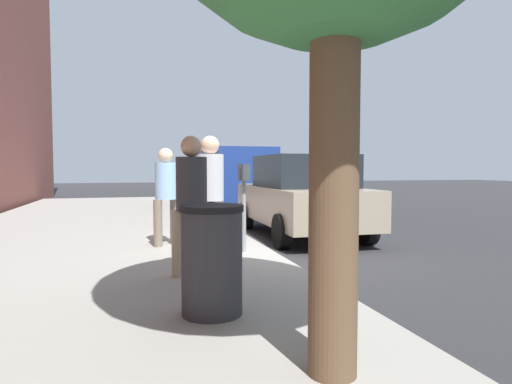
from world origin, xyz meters
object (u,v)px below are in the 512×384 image
object	(u,v)px
parked_van_far	(232,175)
trash_bin	(212,259)
parked_sedan_near	(301,196)
pedestrian_bystander	(192,195)
parking_officer	(166,189)
parking_meter	(244,189)
pedestrian_at_meter	(210,186)

from	to	relation	value
parked_van_far	trash_bin	world-z (taller)	parked_van_far
parked_sedan_near	trash_bin	bearing A→B (deg)	150.68
pedestrian_bystander	parking_officer	xyz separation A→B (m)	(2.39, 0.14, -0.04)
pedestrian_bystander	parking_meter	bearing A→B (deg)	-6.52
pedestrian_at_meter	parking_officer	bearing A→B (deg)	84.11
pedestrian_at_meter	trash_bin	bearing A→B (deg)	-127.97
pedestrian_bystander	trash_bin	xyz separation A→B (m)	(-1.44, 0.00, -0.51)
parking_meter	pedestrian_bystander	size ratio (longest dim) A/B	0.81
parking_meter	pedestrian_bystander	world-z (taller)	pedestrian_bystander
parking_meter	parked_van_far	size ratio (longest dim) A/B	0.27
parking_officer	parked_van_far	xyz separation A→B (m)	(8.26, -2.99, 0.12)
parking_meter	parking_officer	world-z (taller)	parking_officer
pedestrian_at_meter	parked_sedan_near	bearing A→B (deg)	17.95
parked_sedan_near	pedestrian_at_meter	bearing A→B (deg)	136.53
pedestrian_at_meter	parked_van_far	xyz separation A→B (m)	(9.58, -2.44, 0.02)
pedestrian_at_meter	parked_van_far	world-z (taller)	parked_van_far
parking_officer	parked_sedan_near	world-z (taller)	parking_officer
parked_van_far	pedestrian_at_meter	bearing A→B (deg)	165.73
parked_sedan_near	trash_bin	distance (m)	5.82
pedestrian_at_meter	pedestrian_bystander	distance (m)	1.15
trash_bin	parking_meter	bearing A→B (deg)	-19.52
pedestrian_at_meter	trash_bin	size ratio (longest dim) A/B	1.80
parking_meter	pedestrian_bystander	xyz separation A→B (m)	(-1.45, 1.02, 0.01)
parking_meter	pedestrian_at_meter	distance (m)	0.72
pedestrian_at_meter	trash_bin	world-z (taller)	pedestrian_at_meter
pedestrian_at_meter	parking_officer	world-z (taller)	pedestrian_at_meter
parking_meter	parked_sedan_near	size ratio (longest dim) A/B	0.32
pedestrian_bystander	parked_van_far	distance (m)	11.02
parking_meter	parked_sedan_near	distance (m)	2.87
parking_meter	trash_bin	bearing A→B (deg)	160.48
parking_officer	parked_van_far	world-z (taller)	parked_van_far
parking_officer	pedestrian_at_meter	bearing A→B (deg)	-13.77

